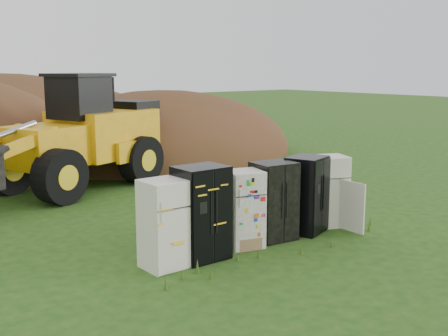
# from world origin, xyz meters

# --- Properties ---
(ground) EXTENTS (120.00, 120.00, 0.00)m
(ground) POSITION_xyz_m (0.00, 0.00, 0.00)
(ground) COLOR #1D4913
(ground) RESTS_ON ground
(fridge_leftmost) EXTENTS (0.77, 0.74, 1.75)m
(fridge_leftmost) POSITION_xyz_m (-2.54, 0.03, 0.87)
(fridge_leftmost) COLOR white
(fridge_leftmost) RESTS_ON ground
(fridge_black_side) EXTENTS (1.01, 0.80, 1.92)m
(fridge_black_side) POSITION_xyz_m (-1.65, -0.00, 0.96)
(fridge_black_side) COLOR black
(fridge_black_side) RESTS_ON ground
(fridge_sticker) EXTENTS (0.91, 0.87, 1.69)m
(fridge_sticker) POSITION_xyz_m (-0.48, 0.04, 0.85)
(fridge_sticker) COLOR white
(fridge_sticker) RESTS_ON ground
(fridge_dark_mid) EXTENTS (0.99, 0.84, 1.78)m
(fridge_dark_mid) POSITION_xyz_m (0.40, 0.04, 0.89)
(fridge_dark_mid) COLOR black
(fridge_dark_mid) RESTS_ON ground
(fridge_black_right) EXTENTS (1.10, 1.01, 1.82)m
(fridge_black_right) POSITION_xyz_m (1.40, -0.03, 0.91)
(fridge_black_right) COLOR black
(fridge_black_right) RESTS_ON ground
(fridge_open_door) EXTENTS (1.01, 0.98, 1.74)m
(fridge_open_door) POSITION_xyz_m (2.27, 0.03, 0.87)
(fridge_open_door) COLOR white
(fridge_open_door) RESTS_ON ground
(wheel_loader) EXTENTS (8.17, 5.38, 3.67)m
(wheel_loader) POSITION_xyz_m (-1.48, 7.69, 1.83)
(wheel_loader) COLOR #ECB50F
(wheel_loader) RESTS_ON ground
(dirt_mound_right) EXTENTS (12.83, 9.41, 5.76)m
(dirt_mound_right) POSITION_xyz_m (4.88, 11.97, 0.00)
(dirt_mound_right) COLOR #4C3218
(dirt_mound_right) RESTS_ON ground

